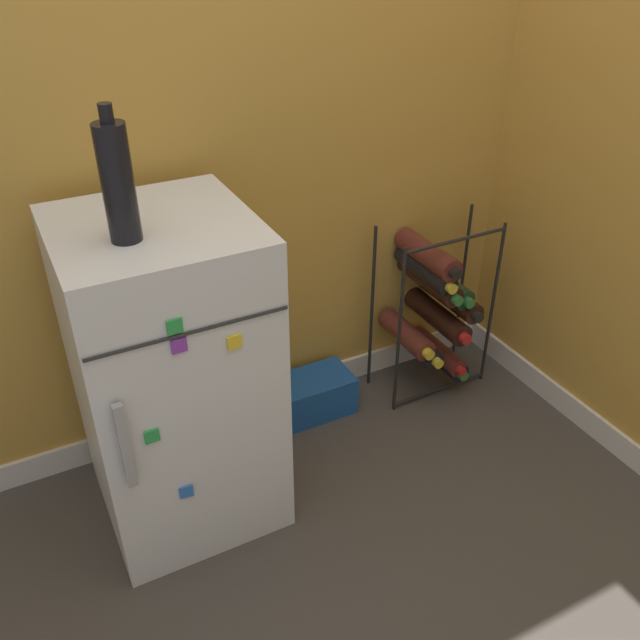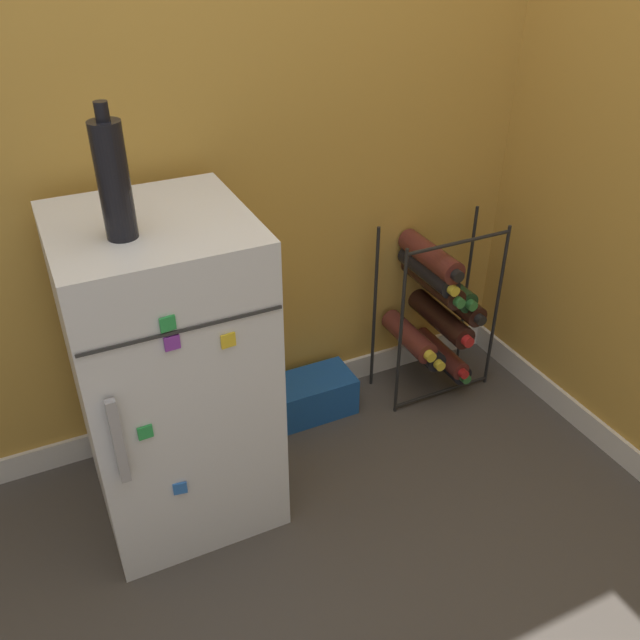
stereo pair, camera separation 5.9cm
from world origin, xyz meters
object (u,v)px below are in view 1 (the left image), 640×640
mini_fridge (173,377)px  fridge_top_bottle (118,182)px  wine_rack (432,308)px  soda_box (311,395)px

mini_fridge → fridge_top_bottle: bearing=-137.0°
mini_fridge → wine_rack: bearing=8.6°
mini_fridge → fridge_top_bottle: 0.60m
wine_rack → fridge_top_bottle: size_ratio=2.14×
mini_fridge → fridge_top_bottle: fridge_top_bottle is taller
soda_box → fridge_top_bottle: fridge_top_bottle is taller
wine_rack → soda_box: size_ratio=2.21×
soda_box → fridge_top_bottle: bearing=-156.3°
fridge_top_bottle → soda_box: bearing=23.7°
soda_box → fridge_top_bottle: (-0.59, -0.26, 0.98)m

